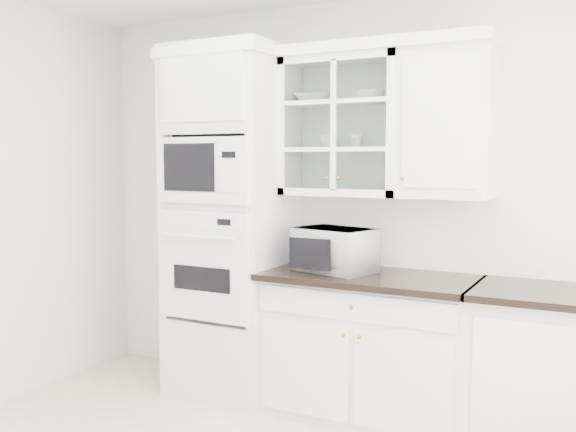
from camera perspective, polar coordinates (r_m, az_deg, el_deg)
The scene contains 12 objects.
room_shell at distance 3.22m, azimuth -3.61°, elevation 7.60°, with size 4.00×3.50×2.70m.
oven_column at distance 4.47m, azimuth -5.18°, elevation -0.57°, with size 0.76×0.68×2.40m.
base_cabinet_run at distance 4.18m, azimuth 7.32°, elevation -11.30°, with size 1.32×0.67×0.92m.
extra_base_cabinet at distance 3.96m, azimuth 21.34°, elevation -12.54°, with size 0.72×0.67×0.92m.
upper_cabinet_glass at distance 4.23m, azimuth 4.98°, elevation 7.93°, with size 0.80×0.33×0.90m.
upper_cabinet_solid at distance 4.02m, azimuth 13.97°, elevation 7.95°, with size 0.55×0.33×0.90m, color white.
crown_molding at distance 4.31m, azimuth 3.57°, elevation 14.38°, with size 2.14×0.38×0.07m, color white.
countertop_microwave at distance 4.13m, azimuth 4.27°, elevation -2.99°, with size 0.48×0.40×0.28m, color white.
bowl_a at distance 4.34m, azimuth 2.28°, elevation 10.39°, with size 0.25×0.25×0.06m, color white.
bowl_b at distance 4.16m, azimuth 7.30°, elevation 10.57°, with size 0.19×0.19×0.06m, color white.
cup_a at distance 4.29m, azimuth 3.63°, elevation 6.60°, with size 0.11×0.11×0.09m, color white.
cup_b at distance 4.22m, azimuth 6.05°, elevation 6.62°, with size 0.09×0.09×0.09m, color white.
Camera 1 is at (1.67, -2.31, 1.64)m, focal length 40.00 mm.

